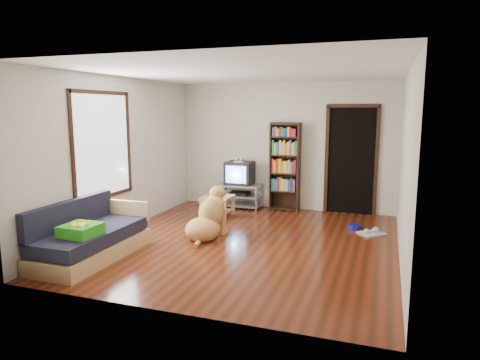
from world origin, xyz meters
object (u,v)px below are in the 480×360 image
(green_cushion, at_px, (81,230))
(tv_stand, at_px, (240,195))
(dog, at_px, (208,219))
(crt_tv, at_px, (240,173))
(sofa, at_px, (90,239))
(laptop, at_px, (217,196))
(dog_bowl, at_px, (354,227))
(grey_rag, at_px, (372,233))
(bookshelf, at_px, (285,162))
(coffee_table, at_px, (218,202))

(green_cushion, xyz_separation_m, tv_stand, (0.85, 3.95, -0.23))
(dog, bearing_deg, crt_tv, 95.87)
(sofa, bearing_deg, laptop, 73.31)
(dog_bowl, relative_size, dog, 0.21)
(grey_rag, distance_m, bookshelf, 2.41)
(green_cushion, relative_size, dog_bowl, 2.04)
(grey_rag, distance_m, crt_tv, 3.08)
(crt_tv, bearing_deg, bookshelf, 4.32)
(laptop, xyz_separation_m, tv_stand, (0.16, 0.90, -0.14))
(tv_stand, xyz_separation_m, bookshelf, (0.95, 0.09, 0.73))
(dog_bowl, height_order, sofa, sofa)
(tv_stand, xyz_separation_m, sofa, (-0.97, -3.63, -0.01))
(laptop, height_order, dog, dog)
(green_cushion, relative_size, grey_rag, 1.12)
(laptop, relative_size, sofa, 0.19)
(green_cushion, bearing_deg, bookshelf, 66.57)
(laptop, height_order, tv_stand, tv_stand)
(tv_stand, bearing_deg, laptop, -99.80)
(sofa, bearing_deg, crt_tv, 75.07)
(grey_rag, bearing_deg, sofa, -146.55)
(dog_bowl, bearing_deg, green_cushion, -137.39)
(crt_tv, bearing_deg, laptop, -99.57)
(crt_tv, bearing_deg, coffee_table, -99.89)
(crt_tv, height_order, sofa, crt_tv)
(crt_tv, xyz_separation_m, dog, (0.23, -2.25, -0.43))
(green_cushion, height_order, dog_bowl, green_cushion)
(green_cushion, bearing_deg, laptop, 77.73)
(grey_rag, bearing_deg, dog, -157.36)
(sofa, bearing_deg, dog, 49.42)
(tv_stand, height_order, sofa, sofa)
(bookshelf, xyz_separation_m, dog, (-0.72, -2.32, -0.69))
(laptop, distance_m, bookshelf, 1.60)
(green_cushion, relative_size, crt_tv, 0.78)
(laptop, height_order, sofa, sofa)
(dog_bowl, xyz_separation_m, grey_rag, (0.30, -0.25, -0.03))
(bookshelf, distance_m, dog, 2.52)
(crt_tv, bearing_deg, green_cushion, -102.07)
(tv_stand, relative_size, crt_tv, 1.55)
(dog, bearing_deg, grey_rag, 22.64)
(grey_rag, xyz_separation_m, dog, (-2.51, -1.05, 0.30))
(laptop, bearing_deg, sofa, -134.16)
(laptop, distance_m, sofa, 2.85)
(grey_rag, bearing_deg, laptop, 174.54)
(crt_tv, bearing_deg, tv_stand, -90.00)
(dog_bowl, bearing_deg, crt_tv, 158.71)
(coffee_table, xyz_separation_m, dog, (0.39, -1.35, 0.03))
(coffee_table, bearing_deg, crt_tv, 80.11)
(coffee_table, height_order, dog, dog)
(tv_stand, height_order, bookshelf, bookshelf)
(green_cushion, distance_m, laptop, 3.13)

